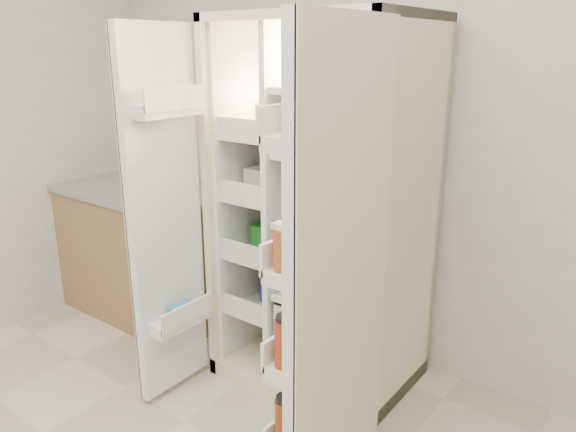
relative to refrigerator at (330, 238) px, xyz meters
The scene contains 5 objects.
wall_back 0.72m from the refrigerator, 64.69° to the left, with size 4.00×0.02×2.70m, color silver.
refrigerator is the anchor object (origin of this frame).
freezer_door 0.81m from the refrigerator, 130.33° to the right, with size 0.15×0.40×1.72m.
fridge_door 0.85m from the refrigerator, 56.16° to the right, with size 0.17×0.58×1.72m.
kitchen_counter 1.34m from the refrigerator, behind, with size 1.14×0.61×0.83m.
Camera 1 is at (1.22, -0.52, 1.65)m, focal length 34.00 mm.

